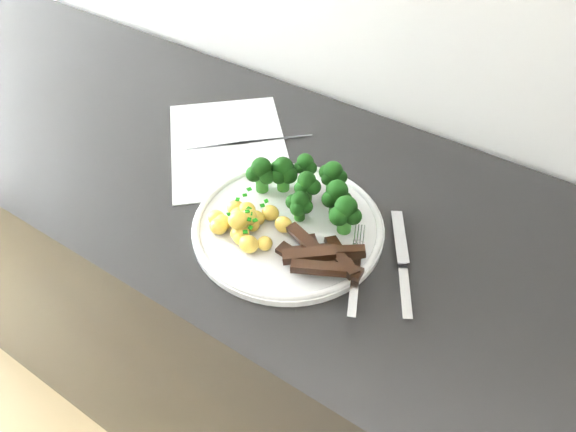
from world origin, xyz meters
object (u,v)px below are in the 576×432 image
Objects in this scene: knife at (403,275)px; plate at (288,226)px; broccoli at (308,186)px; potatoes at (244,223)px; beef_strips at (322,256)px; recipe_paper at (229,145)px; fork at (356,272)px; counter at (277,336)px.

plate is at bearing -177.01° from knife.
broccoli is 0.12m from potatoes.
knife is (0.19, 0.01, 0.00)m from plate.
plate is 2.16× the size of beef_strips.
knife is at bearing 2.99° from plate.
recipe_paper is 2.18× the size of fork.
beef_strips reaches higher than counter.
beef_strips is (0.30, -0.15, 0.02)m from recipe_paper.
potatoes is at bearing -77.90° from counter.
broccoli reaches higher than beef_strips.
fork is at bearing -13.07° from plate.
beef_strips is 0.84× the size of fork.
broccoli reaches higher than plate.
counter is 18.92× the size of potatoes.
recipe_paper is 0.34m from beef_strips.
potatoes is 0.25m from knife.
recipe_paper is at bearing 158.44° from counter.
beef_strips is at bearing -27.42° from recipe_paper.
counter is at bearing 174.51° from broccoli.
plate is 1.44× the size of broccoli.
recipe_paper is (-0.14, 0.06, 0.44)m from counter.
knife is at bearing 12.78° from potatoes.
knife is at bearing -11.38° from counter.
counter is 0.53m from knife.
plate is 0.07m from broccoli.
potatoes reaches higher than beef_strips.
broccoli reaches higher than knife.
beef_strips is 0.76× the size of knife.
potatoes is at bearing -167.22° from knife.
recipe_paper is 0.23m from broccoli.
fork is (0.21, -0.10, 0.46)m from counter.
knife is (0.19, -0.05, -0.04)m from broccoli.
counter is 0.50m from broccoli.
broccoli is at bearing 166.43° from knife.
fork is at bearing -23.27° from recipe_paper.
recipe_paper is 2.58× the size of beef_strips.
potatoes is (0.16, -0.16, 0.02)m from recipe_paper.
fork is (0.14, -0.03, 0.01)m from plate.
potatoes reaches higher than recipe_paper.
knife is at bearing 37.15° from fork.
fork is 0.90× the size of knife.
recipe_paper is 1.73× the size of broccoli.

